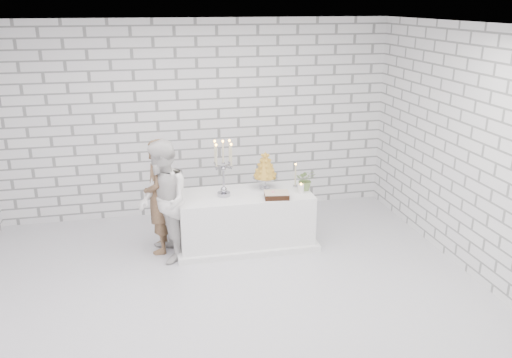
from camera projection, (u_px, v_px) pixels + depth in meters
name	position (u px, v px, depth m)	size (l,w,h in m)	color
ground	(227.00, 287.00, 6.28)	(6.00, 5.00, 0.01)	silver
ceiling	(222.00, 25.00, 5.31)	(6.00, 5.00, 0.01)	white
wall_back	(199.00, 120.00, 8.11)	(6.00, 0.01, 3.00)	white
wall_front	(285.00, 278.00, 3.48)	(6.00, 0.01, 3.00)	white
wall_right	(469.00, 151.00, 6.40)	(0.01, 5.00, 3.00)	white
cake_table	(245.00, 219.00, 7.28)	(1.80, 0.80, 0.75)	white
groom	(158.00, 196.00, 6.99)	(0.57, 0.37, 1.55)	brown
bride	(163.00, 202.00, 6.74)	(0.77, 0.60, 1.59)	white
candelabra	(223.00, 168.00, 6.96)	(0.31, 0.31, 0.77)	#9999A3
croquembouche	(265.00, 170.00, 7.28)	(0.34, 0.34, 0.53)	#A77922
chocolate_cake	(277.00, 195.00, 6.99)	(0.32, 0.23, 0.08)	black
pillar_candle	(301.00, 189.00, 7.17)	(0.08, 0.08, 0.12)	white
extra_taper	(295.00, 176.00, 7.38)	(0.06, 0.06, 0.32)	beige
flowers	(306.00, 180.00, 7.25)	(0.27, 0.23, 0.30)	#568545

